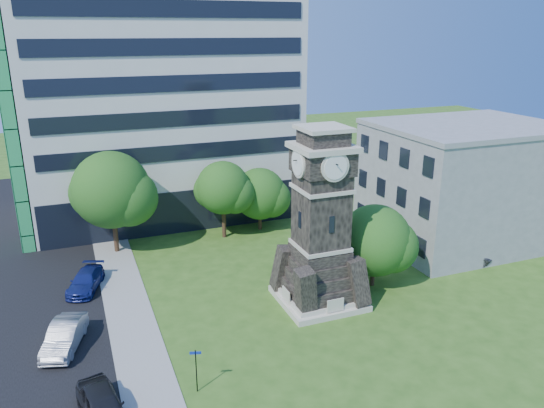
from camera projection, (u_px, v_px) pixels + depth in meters
name	position (u px, v px, depth m)	size (l,w,h in m)	color
ground	(290.00, 323.00, 34.08)	(160.00, 160.00, 0.00)	#2F5719
sidewalk	(129.00, 313.00, 35.21)	(3.00, 70.00, 0.06)	gray
clock_tower	(321.00, 230.00, 35.24)	(5.40, 5.40, 12.22)	beige
office_tall	(156.00, 70.00, 51.39)	(26.20, 15.11, 28.60)	silver
office_low	(464.00, 183.00, 46.44)	(15.20, 12.20, 10.40)	#999C9F
car_street_south	(102.00, 406.00, 25.39)	(1.84, 4.58, 1.56)	black
car_street_mid	(64.00, 336.00, 31.24)	(1.62, 4.65, 1.53)	gray
car_street_north	(86.00, 281.00, 38.34)	(1.86, 4.57, 1.32)	navy
car_east_lot	(459.00, 254.00, 42.82)	(2.36, 5.13, 1.43)	#525258
park_bench	(317.00, 305.00, 35.32)	(1.84, 0.49, 0.95)	black
street_sign	(196.00, 366.00, 27.17)	(0.59, 0.06, 2.47)	black
tree_nw	(113.00, 192.00, 43.49)	(7.03, 6.39, 8.67)	#332114
tree_nc	(224.00, 190.00, 46.90)	(5.22, 4.74, 7.05)	#332114
tree_ne	(260.00, 195.00, 49.16)	(5.30, 4.82, 5.91)	#332114
tree_east	(376.00, 242.00, 38.17)	(5.75, 5.23, 6.16)	#332114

